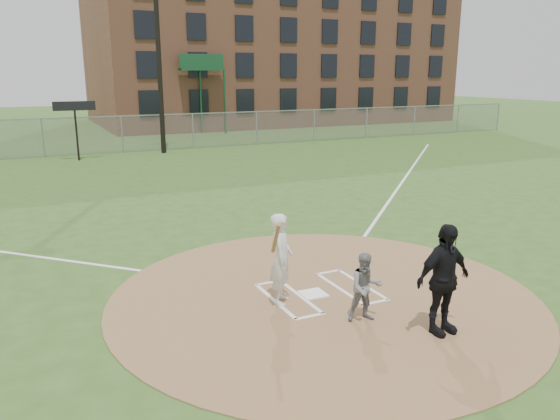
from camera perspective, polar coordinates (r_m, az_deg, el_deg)
name	(u,v)px	position (r m, az deg, el deg)	size (l,w,h in m)	color
ground	(324,296)	(10.96, 4.57, -8.93)	(140.00, 140.00, 0.00)	#30521C
dirt_circle	(324,295)	(10.96, 4.58, -8.89)	(8.40, 8.40, 0.02)	olive
home_plate	(313,294)	(10.94, 3.49, -8.75)	(0.48, 0.48, 0.03)	white
foul_line_first	(404,180)	(23.04, 12.80, 3.10)	(0.10, 24.00, 0.01)	white
catcher	(366,287)	(9.77, 8.94, -7.98)	(0.60, 0.47, 1.24)	slate
umpire	(443,279)	(9.49, 16.69, -6.96)	(1.11, 0.46, 1.90)	black
batters_boxes	(320,292)	(11.07, 4.18, -8.54)	(2.08, 1.88, 0.01)	white
batter_at_plate	(281,259)	(10.28, 0.14, -5.10)	(0.75, 1.08, 1.78)	silver
outfield_fence	(122,134)	(31.29, -16.17, 7.61)	(56.08, 0.08, 2.03)	slate
brick_warehouse	(268,36)	(51.31, -1.29, 17.76)	(30.00, 17.17, 15.00)	#A46246
light_pole	(157,27)	(30.62, -12.71, 18.19)	(1.20, 0.30, 12.22)	black
scoreboard_sign	(75,112)	(29.07, -20.66, 9.53)	(2.00, 0.10, 2.93)	black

